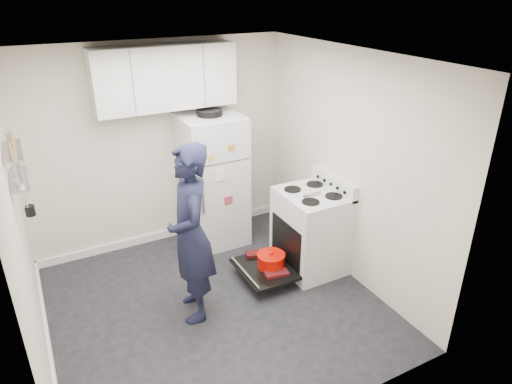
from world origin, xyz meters
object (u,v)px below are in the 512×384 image
refrigerator (213,180)px  person (191,235)px  open_oven_door (268,264)px  electric_range (310,232)px

refrigerator → person: size_ratio=0.96×
open_oven_door → person: person is taller
open_oven_door → refrigerator: 1.29m
electric_range → refrigerator: size_ratio=0.64×
open_oven_door → person: (-0.92, -0.14, 0.70)m
electric_range → refrigerator: (-0.72, 1.10, 0.37)m
electric_range → open_oven_door: electric_range is taller
open_oven_door → refrigerator: (-0.17, 1.10, 0.64)m
electric_range → refrigerator: bearing=123.4°
refrigerator → person: (-0.74, -1.24, 0.06)m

